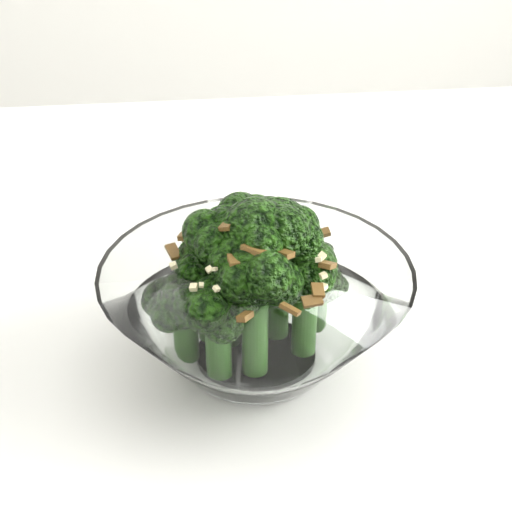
{
  "coord_description": "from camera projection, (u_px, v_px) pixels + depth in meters",
  "views": [
    {
      "loc": [
        0.23,
        -0.55,
        1.11
      ],
      "look_at": [
        0.22,
        -0.11,
        0.84
      ],
      "focal_mm": 55.0,
      "sensor_mm": 36.0,
      "label": 1
    }
  ],
  "objects": [
    {
      "name": "broccoli_dish",
      "position": [
        255.0,
        303.0,
        0.54
      ],
      "size": [
        0.21,
        0.21,
        0.13
      ],
      "color": "white",
      "rests_on": "table"
    },
    {
      "name": "table",
      "position": [
        41.0,
        336.0,
        0.7
      ],
      "size": [
        1.3,
        0.97,
        0.75
      ],
      "color": "white",
      "rests_on": "ground"
    }
  ]
}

